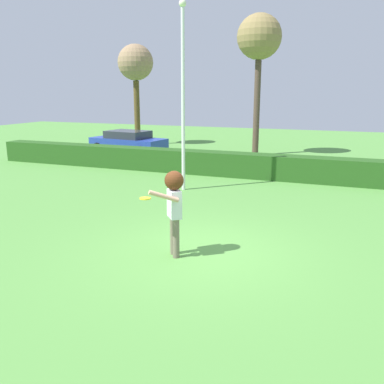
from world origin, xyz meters
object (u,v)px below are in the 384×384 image
object	(u,v)px
person	(174,200)
parked_car_blue	(128,141)
birch_tree	(136,65)
lamppost	(183,90)
bare_elm_tree	(259,40)
frisbee	(145,198)

from	to	relation	value
person	parked_car_blue	bearing A→B (deg)	123.33
birch_tree	person	bearing A→B (deg)	-59.26
person	parked_car_blue	distance (m)	14.87
lamppost	birch_tree	distance (m)	12.83
lamppost	bare_elm_tree	xyz separation A→B (m)	(0.56, 8.81, 2.47)
parked_car_blue	bare_elm_tree	bearing A→B (deg)	16.65
person	bare_elm_tree	world-z (taller)	bare_elm_tree
bare_elm_tree	birch_tree	bearing A→B (deg)	168.94
frisbee	lamppost	size ratio (longest dim) A/B	0.04
parked_car_blue	birch_tree	size ratio (longest dim) A/B	0.72
person	frisbee	size ratio (longest dim) A/B	8.06
person	lamppost	xyz separation A→B (m)	(-2.09, 5.59, 2.20)
lamppost	birch_tree	bearing A→B (deg)	125.53
frisbee	birch_tree	distance (m)	19.15
frisbee	lamppost	world-z (taller)	lamppost
frisbee	parked_car_blue	world-z (taller)	frisbee
parked_car_blue	birch_tree	distance (m)	5.68
person	birch_tree	distance (m)	18.94
frisbee	bare_elm_tree	bearing A→B (deg)	94.34
frisbee	parked_car_blue	xyz separation A→B (m)	(-7.78, 12.92, -0.65)
frisbee	bare_elm_tree	world-z (taller)	bare_elm_tree
lamppost	birch_tree	world-z (taller)	lamppost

